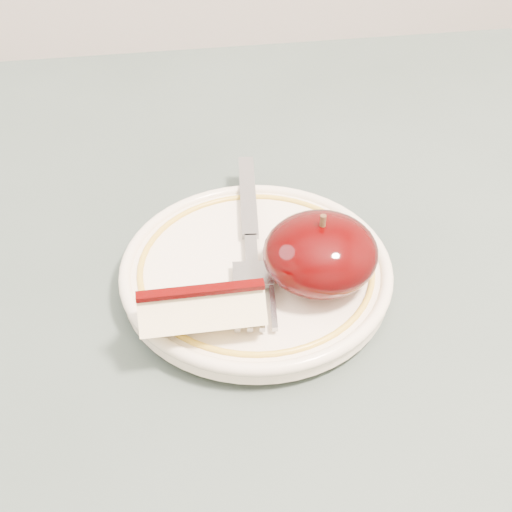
{
  "coord_description": "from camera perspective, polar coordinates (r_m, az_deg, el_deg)",
  "views": [
    {
      "loc": [
        -0.03,
        -0.29,
        1.1
      ],
      "look_at": [
        0.03,
        0.07,
        0.78
      ],
      "focal_mm": 50.0,
      "sensor_mm": 36.0,
      "label": 1
    }
  ],
  "objects": [
    {
      "name": "apple_wedge",
      "position": [
        0.44,
        -4.34,
        -4.42
      ],
      "size": [
        0.08,
        0.03,
        0.04
      ],
      "rotation": [
        0.0,
        0.0,
        0.0
      ],
      "color": "#FFF0BB",
      "rests_on": "plate"
    },
    {
      "name": "plate",
      "position": [
        0.49,
        0.0,
        -1.22
      ],
      "size": [
        0.19,
        0.19,
        0.02
      ],
      "color": "#EFE1C8",
      "rests_on": "table"
    },
    {
      "name": "table",
      "position": [
        0.52,
        -1.76,
        -14.95
      ],
      "size": [
        0.9,
        0.9,
        0.75
      ],
      "color": "brown",
      "rests_on": "ground"
    },
    {
      "name": "apple_half",
      "position": [
        0.47,
        5.18,
        0.21
      ],
      "size": [
        0.08,
        0.07,
        0.06
      ],
      "color": "black",
      "rests_on": "plate"
    },
    {
      "name": "fork",
      "position": [
        0.51,
        -0.44,
        1.46
      ],
      "size": [
        0.04,
        0.19,
        0.0
      ],
      "rotation": [
        0.0,
        0.0,
        1.47
      ],
      "color": "#919499",
      "rests_on": "plate"
    }
  ]
}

